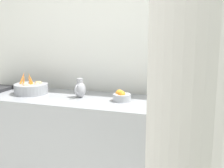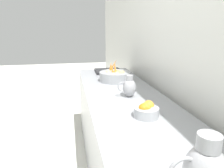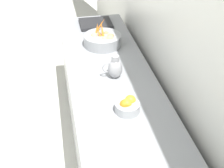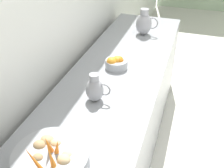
{
  "view_description": "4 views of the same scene",
  "coord_description": "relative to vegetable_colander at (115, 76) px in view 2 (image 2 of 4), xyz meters",
  "views": [
    {
      "loc": [
        1.02,
        0.82,
        1.52
      ],
      "look_at": [
        -1.45,
        -0.01,
        1.03
      ],
      "focal_mm": 45.46,
      "sensor_mm": 36.0,
      "label": 1
    },
    {
      "loc": [
        -1.02,
        1.32,
        1.45
      ],
      "look_at": [
        -1.38,
        -0.43,
        0.97
      ],
      "focal_mm": 33.51,
      "sensor_mm": 36.0,
      "label": 2
    },
    {
      "loc": [
        -1.08,
        1.67,
        2.22
      ],
      "look_at": [
        -1.42,
        -0.01,
        1.05
      ],
      "focal_mm": 49.44,
      "sensor_mm": 36.0,
      "label": 3
    },
    {
      "loc": [
        -0.99,
        -1.65,
        1.9
      ],
      "look_at": [
        -1.4,
        -0.39,
        1.02
      ],
      "focal_mm": 42.68,
      "sensor_mm": 36.0,
      "label": 4
    }
  ],
  "objects": [
    {
      "name": "counter_sink_basin",
      "position": [
        -0.01,
        -0.48,
        -0.04
      ],
      "size": [
        0.34,
        0.3,
        0.04
      ],
      "primitive_type": "cube",
      "color": "#232326",
      "rests_on": "prep_counter"
    },
    {
      "name": "orange_bowl",
      "position": [
        0.0,
        1.01,
        -0.01
      ],
      "size": [
        0.17,
        0.17,
        0.1
      ],
      "color": "#9EA0A5",
      "rests_on": "prep_counter"
    },
    {
      "name": "metal_pitcher_short",
      "position": [
        -0.0,
        0.57,
        0.03
      ],
      "size": [
        0.16,
        0.12,
        0.19
      ],
      "color": "#939399",
      "rests_on": "prep_counter"
    },
    {
      "name": "vegetable_colander",
      "position": [
        0.0,
        0.0,
        0.0
      ],
      "size": [
        0.36,
        0.36,
        0.23
      ],
      "color": "gray",
      "rests_on": "prep_counter"
    },
    {
      "name": "prep_counter",
      "position": [
        0.02,
        0.75,
        -0.49
      ],
      "size": [
        0.69,
        3.01,
        0.86
      ],
      "primitive_type": "cube",
      "color": "gray",
      "rests_on": "ground_plane"
    }
  ]
}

